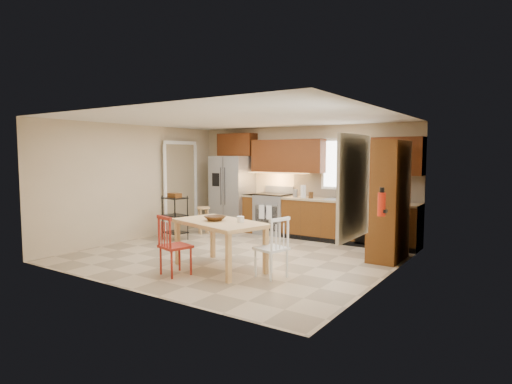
{
  "coord_description": "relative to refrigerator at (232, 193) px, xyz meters",
  "views": [
    {
      "loc": [
        4.64,
        -6.28,
        1.85
      ],
      "look_at": [
        0.16,
        0.4,
        1.15
      ],
      "focal_mm": 30.0,
      "sensor_mm": 36.0,
      "label": 1
    }
  ],
  "objects": [
    {
      "name": "floor",
      "position": [
        1.7,
        -2.12,
        -0.91
      ],
      "size": [
        5.5,
        5.5,
        0.0
      ],
      "primitive_type": "plane",
      "color": "tan",
      "rests_on": "ground"
    },
    {
      "name": "ceiling",
      "position": [
        1.7,
        -2.12,
        1.59
      ],
      "size": [
        5.5,
        5.0,
        0.02
      ],
      "primitive_type": "cube",
      "color": "silver",
      "rests_on": "ground"
    },
    {
      "name": "wall_back",
      "position": [
        1.7,
        0.38,
        0.34
      ],
      "size": [
        5.5,
        0.02,
        2.5
      ],
      "primitive_type": "cube",
      "color": "#CCB793",
      "rests_on": "ground"
    },
    {
      "name": "wall_front",
      "position": [
        1.7,
        -4.62,
        0.34
      ],
      "size": [
        5.5,
        0.02,
        2.5
      ],
      "primitive_type": "cube",
      "color": "#CCB793",
      "rests_on": "ground"
    },
    {
      "name": "wall_left",
      "position": [
        -1.05,
        -2.12,
        0.34
      ],
      "size": [
        0.02,
        5.0,
        2.5
      ],
      "primitive_type": "cube",
      "color": "#CCB793",
      "rests_on": "ground"
    },
    {
      "name": "wall_right",
      "position": [
        4.45,
        -2.12,
        0.34
      ],
      "size": [
        0.02,
        5.0,
        2.5
      ],
      "primitive_type": "cube",
      "color": "#CCB793",
      "rests_on": "ground"
    },
    {
      "name": "refrigerator",
      "position": [
        0.0,
        0.0,
        0.0
      ],
      "size": [
        0.92,
        0.75,
        1.82
      ],
      "primitive_type": "cube",
      "color": "gray",
      "rests_on": "floor"
    },
    {
      "name": "range_stove",
      "position": [
        1.15,
        0.06,
        -0.45
      ],
      "size": [
        0.76,
        0.63,
        0.92
      ],
      "primitive_type": "cube",
      "color": "gray",
      "rests_on": "floor"
    },
    {
      "name": "base_cabinet_narrow",
      "position": [
        0.6,
        0.08,
        -0.46
      ],
      "size": [
        0.3,
        0.6,
        0.9
      ],
      "primitive_type": "cube",
      "color": "#613311",
      "rests_on": "floor"
    },
    {
      "name": "base_cabinet_run",
      "position": [
        2.99,
        0.08,
        -0.46
      ],
      "size": [
        2.92,
        0.6,
        0.9
      ],
      "primitive_type": "cube",
      "color": "#613311",
      "rests_on": "floor"
    },
    {
      "name": "dishwasher",
      "position": [
        3.55,
        -0.22,
        -0.46
      ],
      "size": [
        0.6,
        0.02,
        0.78
      ],
      "primitive_type": "cube",
      "color": "black",
      "rests_on": "floor"
    },
    {
      "name": "backsplash",
      "position": [
        2.99,
        0.36,
        0.27
      ],
      "size": [
        2.92,
        0.03,
        0.55
      ],
      "primitive_type": "cube",
      "color": "#C8B497",
      "rests_on": "wall_back"
    },
    {
      "name": "upper_over_fridge",
      "position": [
        0.0,
        0.2,
        1.19
      ],
      "size": [
        1.0,
        0.35,
        0.55
      ],
      "primitive_type": "cube",
      "color": "#5E290F",
      "rests_on": "wall_back"
    },
    {
      "name": "upper_left_block",
      "position": [
        1.45,
        0.2,
        0.92
      ],
      "size": [
        1.8,
        0.35,
        0.75
      ],
      "primitive_type": "cube",
      "color": "#5E290F",
      "rests_on": "wall_back"
    },
    {
      "name": "upper_right_block",
      "position": [
        3.95,
        0.2,
        0.92
      ],
      "size": [
        1.0,
        0.35,
        0.75
      ],
      "primitive_type": "cube",
      "color": "#5E290F",
      "rests_on": "wall_back"
    },
    {
      "name": "window_back",
      "position": [
        2.8,
        0.35,
        0.74
      ],
      "size": [
        1.12,
        0.04,
        1.12
      ],
      "primitive_type": "cube",
      "color": "white",
      "rests_on": "wall_back"
    },
    {
      "name": "sink",
      "position": [
        2.8,
        0.08,
        -0.05
      ],
      "size": [
        0.62,
        0.46,
        0.16
      ],
      "primitive_type": "cube",
      "color": "gray",
      "rests_on": "base_cabinet_run"
    },
    {
      "name": "undercab_glow",
      "position": [
        1.15,
        0.17,
        0.52
      ],
      "size": [
        1.6,
        0.3,
        0.01
      ],
      "primitive_type": "cube",
      "color": "#FFBF66",
      "rests_on": "wall_back"
    },
    {
      "name": "soap_bottle",
      "position": [
        3.18,
        -0.02,
        0.09
      ],
      "size": [
        0.09,
        0.09,
        0.19
      ],
      "primitive_type": "imported",
      "color": "red",
      "rests_on": "base_cabinet_run"
    },
    {
      "name": "paper_towel",
      "position": [
        1.95,
        0.03,
        0.13
      ],
      "size": [
        0.12,
        0.12,
        0.28
      ],
      "primitive_type": "cylinder",
      "color": "white",
      "rests_on": "base_cabinet_run"
    },
    {
      "name": "canister_steel",
      "position": [
        1.75,
        0.03,
        0.08
      ],
      "size": [
        0.11,
        0.11,
        0.18
      ],
      "primitive_type": "cylinder",
      "color": "gray",
      "rests_on": "base_cabinet_run"
    },
    {
      "name": "canister_wood",
      "position": [
        2.15,
        -0.0,
        0.06
      ],
      "size": [
        0.1,
        0.1,
        0.14
      ],
      "primitive_type": "cylinder",
      "color": "#442A12",
      "rests_on": "base_cabinet_run"
    },
    {
      "name": "pantry",
      "position": [
        4.13,
        -0.93,
        0.14
      ],
      "size": [
        0.5,
        0.95,
        2.1
      ],
      "primitive_type": "cube",
      "color": "#613311",
      "rests_on": "floor"
    },
    {
      "name": "fire_extinguisher",
      "position": [
        4.33,
        -1.98,
        0.19
      ],
      "size": [
        0.12,
        0.12,
        0.36
      ],
      "primitive_type": "cylinder",
      "color": "red",
      "rests_on": "wall_right"
    },
    {
      "name": "window_right",
      "position": [
        4.38,
        -3.27,
        0.54
      ],
      "size": [
        0.04,
        1.02,
        1.32
      ],
      "primitive_type": "cube",
      "color": "white",
      "rests_on": "wall_right"
    },
    {
      "name": "doorway",
      "position": [
        -0.97,
        -0.82,
        0.14
      ],
      "size": [
        0.04,
        0.95,
        2.1
      ],
      "primitive_type": "cube",
      "color": "#8C7A59",
      "rests_on": "wall_left"
    },
    {
      "name": "dining_table",
      "position": [
        2.05,
        -3.06,
        -0.53
      ],
      "size": [
        1.75,
        1.26,
        0.77
      ],
      "primitive_type": null,
      "rotation": [
        0.0,
        0.0,
        -0.26
      ],
      "color": "#DEB26F",
      "rests_on": "floor"
    },
    {
      "name": "chair_red",
      "position": [
        1.7,
        -3.71,
        -0.45
      ],
      "size": [
        0.53,
        0.53,
        0.93
      ],
      "primitive_type": null,
      "rotation": [
        0.0,
        0.0,
        -0.26
      ],
      "color": "maroon",
      "rests_on": "floor"
    },
    {
      "name": "chair_white",
      "position": [
        3.0,
        -3.01,
        -0.45
      ],
      "size": [
        0.53,
        0.53,
        0.93
      ],
      "primitive_type": null,
      "rotation": [
        0.0,
        0.0,
        1.31
      ],
      "color": "white",
      "rests_on": "floor"
    },
    {
      "name": "table_bowl",
      "position": [
        1.95,
        -3.06,
        -0.13
      ],
      "size": [
        0.39,
        0.39,
        0.08
      ],
      "primitive_type": "imported",
      "rotation": [
        0.0,
        0.0,
        -0.26
      ],
      "color": "#442A12",
      "rests_on": "dining_table"
    },
    {
      "name": "table_jar",
      "position": [
        2.39,
        -2.96,
        -0.1
      ],
      "size": [
        0.14,
        0.14,
        0.14
      ],
      "primitive_type": "cylinder",
      "rotation": [
        0.0,
        0.0,
        -0.26
      ],
      "color": "white",
      "rests_on": "dining_table"
    },
    {
      "name": "bar_stool",
      "position": [
        -0.21,
        -0.86,
        -0.59
      ],
      "size": [
        0.33,
        0.33,
        0.64
      ],
      "primitive_type": null,
      "rotation": [
        0.0,
        0.0,
        -0.08
      ],
      "color": "#DEB26F",
      "rests_on": "floor"
    },
    {
      "name": "utility_cart",
      "position": [
        -0.26,
        -1.73,
        -0.43
      ],
      "size": [
        0.53,
        0.43,
        0.97
      ],
      "primitive_type": null,
      "rotation": [
        0.0,
        0.0,
        -0.12
      ],
      "color": "black",
      "rests_on": "floor"
    }
  ]
}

